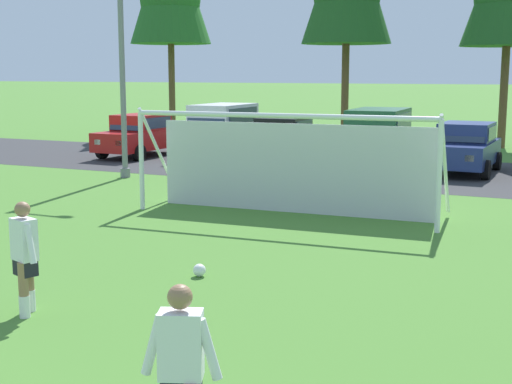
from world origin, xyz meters
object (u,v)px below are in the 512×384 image
at_px(parked_car_slot_left, 222,130).
at_px(parked_car_slot_center_right, 466,148).
at_px(player_striker_near, 181,375).
at_px(parked_car_slot_center, 378,139).
at_px(street_lamp, 127,61).
at_px(parked_car_slot_far_left, 140,135).
at_px(parked_car_slot_center_left, 283,139).
at_px(player_defender_far, 25,258).
at_px(soccer_goal, 289,161).
at_px(soccer_ball, 199,270).

distance_m(parked_car_slot_left, parked_car_slot_center_right, 9.63).
distance_m(player_striker_near, parked_car_slot_left, 23.12).
xyz_separation_m(parked_car_slot_left, parked_car_slot_center, (6.71, -1.17, 0.00)).
bearing_deg(parked_car_slot_left, street_lamp, -92.18).
bearing_deg(street_lamp, parked_car_slot_far_left, 120.34).
bearing_deg(parked_car_slot_center_left, player_defender_far, -79.10).
height_order(soccer_goal, parked_car_slot_center_right, soccer_goal).
xyz_separation_m(player_defender_far, street_lamp, (-6.43, 12.00, 2.95)).
height_order(soccer_goal, player_defender_far, soccer_goal).
height_order(player_striker_near, street_lamp, street_lamp).
bearing_deg(player_striker_near, parked_car_slot_center, 100.20).
bearing_deg(parked_car_slot_center_left, parked_car_slot_center, -13.28).
relative_size(soccer_ball, parked_car_slot_left, 0.05).
relative_size(soccer_ball, street_lamp, 0.03).
distance_m(soccer_ball, parked_car_slot_center_left, 15.99).
relative_size(soccer_goal, parked_car_slot_left, 1.63).
xyz_separation_m(parked_car_slot_far_left, street_lamp, (3.10, -5.29, 2.90)).
distance_m(parked_car_slot_center_left, street_lamp, 7.26).
relative_size(soccer_ball, soccer_goal, 0.03).
xyz_separation_m(parked_car_slot_far_left, parked_car_slot_center, (10.04, -0.27, 0.24)).
bearing_deg(soccer_ball, parked_car_slot_left, 115.85).
height_order(soccer_goal, parked_car_slot_far_left, soccer_goal).
bearing_deg(parked_car_slot_center_left, player_striker_near, -69.91).
xyz_separation_m(player_striker_near, parked_car_slot_far_left, (-13.56, 19.83, 0.05)).
xyz_separation_m(soccer_ball, parked_car_slot_center_right, (2.11, 15.01, 0.77)).
height_order(player_striker_near, parked_car_slot_center_right, parked_car_slot_center_right).
height_order(parked_car_slot_center_left, parked_car_slot_center_right, same).
height_order(parked_car_slot_center_left, parked_car_slot_center, parked_car_slot_center).
bearing_deg(parked_car_slot_center_left, parked_car_slot_center_right, -1.90).
relative_size(soccer_goal, player_striker_near, 4.57).
distance_m(soccer_goal, parked_car_slot_center, 8.57).
bearing_deg(parked_car_slot_left, parked_car_slot_far_left, -164.90).
distance_m(soccer_ball, parked_car_slot_far_left, 18.17).
height_order(player_striker_near, parked_car_slot_far_left, parked_car_slot_far_left).
bearing_deg(street_lamp, parked_car_slot_left, 87.82).
xyz_separation_m(player_striker_near, street_lamp, (-10.47, 14.54, 2.95)).
bearing_deg(parked_car_slot_left, parked_car_slot_center_right, -2.74).
relative_size(soccer_goal, street_lamp, 1.03).
height_order(soccer_goal, player_striker_near, soccer_goal).
relative_size(player_defender_far, parked_car_slot_left, 0.36).
bearing_deg(soccer_ball, street_lamp, 129.80).
bearing_deg(player_defender_far, street_lamp, 118.18).
xyz_separation_m(player_striker_near, parked_car_slot_left, (-10.23, 20.73, 0.29)).
relative_size(soccer_ball, parked_car_slot_center_right, 0.05).
xyz_separation_m(soccer_goal, parked_car_slot_center_right, (2.78, 9.28, -0.42)).
distance_m(player_striker_near, parked_car_slot_center_right, 20.28).
distance_m(soccer_ball, parked_car_slot_center, 14.36).
relative_size(player_defender_far, parked_car_slot_center_right, 0.39).
bearing_deg(player_defender_far, player_striker_near, -32.17).
bearing_deg(parked_car_slot_center_right, parked_car_slot_center, -166.23).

